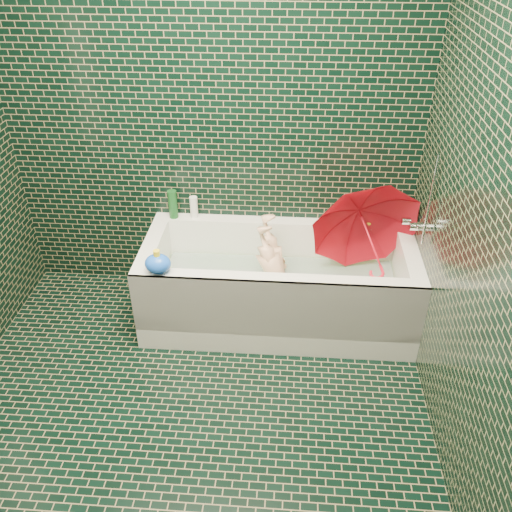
# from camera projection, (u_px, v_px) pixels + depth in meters

# --- Properties ---
(floor) EXTENTS (2.80, 2.80, 0.00)m
(floor) POSITION_uv_depth(u_px,v_px,m) (183.00, 439.00, 2.81)
(floor) COLOR black
(floor) RESTS_ON ground
(wall_back) EXTENTS (2.80, 0.00, 2.80)m
(wall_back) POSITION_uv_depth(u_px,v_px,m) (210.00, 113.00, 3.27)
(wall_back) COLOR black
(wall_back) RESTS_ON floor
(wall_right) EXTENTS (0.00, 2.80, 2.80)m
(wall_right) POSITION_uv_depth(u_px,v_px,m) (500.00, 246.00, 2.03)
(wall_right) COLOR black
(wall_right) RESTS_ON floor
(bathtub) EXTENTS (1.70, 0.75, 0.55)m
(bathtub) POSITION_uv_depth(u_px,v_px,m) (278.00, 292.00, 3.50)
(bathtub) COLOR white
(bathtub) RESTS_ON floor
(bath_mat) EXTENTS (1.35, 0.47, 0.01)m
(bath_mat) POSITION_uv_depth(u_px,v_px,m) (278.00, 297.00, 3.54)
(bath_mat) COLOR green
(bath_mat) RESTS_ON bathtub
(water) EXTENTS (1.48, 0.53, 0.00)m
(water) POSITION_uv_depth(u_px,v_px,m) (279.00, 280.00, 3.46)
(water) COLOR silver
(water) RESTS_ON bathtub
(faucet) EXTENTS (0.18, 0.19, 0.55)m
(faucet) POSITION_uv_depth(u_px,v_px,m) (420.00, 221.00, 3.14)
(faucet) COLOR silver
(faucet) RESTS_ON wall_right
(child) EXTENTS (0.86, 0.42, 0.35)m
(child) POSITION_uv_depth(u_px,v_px,m) (277.00, 276.00, 3.48)
(child) COLOR beige
(child) RESTS_ON bathtub
(umbrella) EXTENTS (0.85, 0.91, 0.84)m
(umbrella) POSITION_uv_depth(u_px,v_px,m) (371.00, 241.00, 3.25)
(umbrella) COLOR red
(umbrella) RESTS_ON bathtub
(soap_bottle_a) EXTENTS (0.11, 0.11, 0.26)m
(soap_bottle_a) POSITION_uv_depth(u_px,v_px,m) (391.00, 225.00, 3.55)
(soap_bottle_a) COLOR white
(soap_bottle_a) RESTS_ON bathtub
(soap_bottle_b) EXTENTS (0.10, 0.10, 0.18)m
(soap_bottle_b) POSITION_uv_depth(u_px,v_px,m) (393.00, 227.00, 3.52)
(soap_bottle_b) COLOR #5B207A
(soap_bottle_b) RESTS_ON bathtub
(soap_bottle_c) EXTENTS (0.19, 0.19, 0.19)m
(soap_bottle_c) POSITION_uv_depth(u_px,v_px,m) (384.00, 224.00, 3.56)
(soap_bottle_c) COLOR #15491D
(soap_bottle_c) RESTS_ON bathtub
(bottle_right_tall) EXTENTS (0.06, 0.06, 0.24)m
(bottle_right_tall) POSITION_uv_depth(u_px,v_px,m) (388.00, 210.00, 3.47)
(bottle_right_tall) COLOR #15491D
(bottle_right_tall) RESTS_ON bathtub
(bottle_right_pump) EXTENTS (0.07, 0.07, 0.18)m
(bottle_right_pump) POSITION_uv_depth(u_px,v_px,m) (402.00, 215.00, 3.47)
(bottle_right_pump) COLOR silver
(bottle_right_pump) RESTS_ON bathtub
(bottle_left_tall) EXTENTS (0.07, 0.07, 0.19)m
(bottle_left_tall) POSITION_uv_depth(u_px,v_px,m) (173.00, 204.00, 3.58)
(bottle_left_tall) COLOR #15491D
(bottle_left_tall) RESTS_ON bathtub
(bottle_left_short) EXTENTS (0.07, 0.07, 0.15)m
(bottle_left_short) POSITION_uv_depth(u_px,v_px,m) (194.00, 207.00, 3.59)
(bottle_left_short) COLOR white
(bottle_left_short) RESTS_ON bathtub
(rubber_duck) EXTENTS (0.11, 0.09, 0.09)m
(rubber_duck) POSITION_uv_depth(u_px,v_px,m) (370.00, 220.00, 3.52)
(rubber_duck) COLOR yellow
(rubber_duck) RESTS_ON bathtub
(bath_toy) EXTENTS (0.18, 0.16, 0.15)m
(bath_toy) POSITION_uv_depth(u_px,v_px,m) (158.00, 263.00, 3.06)
(bath_toy) COLOR blue
(bath_toy) RESTS_ON bathtub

